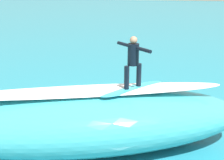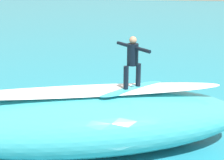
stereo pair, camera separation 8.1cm
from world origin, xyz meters
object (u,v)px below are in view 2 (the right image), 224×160
(surfboard_riding, at_px, (132,89))
(surfboard_paddling, at_px, (99,91))
(surfer_riding, at_px, (133,58))
(surfer_paddling, at_px, (96,88))

(surfboard_riding, bearing_deg, surfboard_paddling, -111.06)
(surfboard_riding, bearing_deg, surfer_riding, 0.00)
(surfer_paddling, bearing_deg, surfer_riding, -78.69)
(surfboard_riding, distance_m, surfboard_paddling, 5.22)
(surfboard_riding, bearing_deg, surfer_paddling, -109.63)
(surfboard_riding, distance_m, surfer_paddling, 5.18)
(surfboard_paddling, bearing_deg, surfer_riding, -80.12)
(surfboard_riding, distance_m, surfer_riding, 0.92)
(surfboard_riding, height_order, surfer_paddling, surfboard_riding)
(surfer_paddling, bearing_deg, surfboard_paddling, -0.00)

